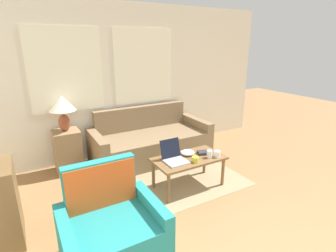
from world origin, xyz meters
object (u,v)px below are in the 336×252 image
(book_red, at_px, (203,153))
(laptop, at_px, (174,157))
(coffee_table, at_px, (189,161))
(cup_navy, at_px, (209,154))
(table_lamp, at_px, (62,107))
(cup_yellow, at_px, (195,159))
(armchair, at_px, (111,233))
(snack_bowl, at_px, (188,153))
(couch, at_px, (150,143))
(cup_white, at_px, (217,154))

(book_red, bearing_deg, laptop, 178.93)
(coffee_table, height_order, cup_navy, cup_navy)
(table_lamp, bearing_deg, cup_navy, -42.46)
(coffee_table, xyz_separation_m, cup_yellow, (-0.00, -0.15, 0.09))
(laptop, distance_m, cup_navy, 0.50)
(armchair, xyz_separation_m, cup_navy, (1.60, 0.60, 0.22))
(coffee_table, xyz_separation_m, snack_bowl, (0.04, 0.10, 0.08))
(couch, height_order, coffee_table, couch)
(cup_navy, bearing_deg, cup_yellow, -175.37)
(armchair, bearing_deg, cup_white, 18.19)
(armchair, distance_m, coffee_table, 1.54)
(couch, height_order, cup_navy, couch)
(couch, xyz_separation_m, snack_bowl, (0.07, -1.08, 0.20))
(armchair, bearing_deg, book_red, 24.67)
(couch, xyz_separation_m, cup_white, (0.38, -1.34, 0.21))
(armchair, height_order, book_red, armchair)
(coffee_table, xyz_separation_m, book_red, (0.26, 0.01, 0.07))
(couch, relative_size, coffee_table, 2.04)
(armchair, xyz_separation_m, book_red, (1.61, 0.74, 0.18))
(couch, height_order, laptop, couch)
(cup_yellow, distance_m, book_red, 0.31)
(coffee_table, relative_size, book_red, 5.09)
(laptop, relative_size, book_red, 1.70)
(coffee_table, distance_m, cup_navy, 0.30)
(cup_white, bearing_deg, snack_bowl, 139.78)
(table_lamp, bearing_deg, armchair, -89.53)
(armchair, distance_m, snack_bowl, 1.63)
(laptop, xyz_separation_m, cup_white, (0.58, -0.19, -0.02))
(cup_yellow, bearing_deg, coffee_table, 89.37)
(cup_navy, bearing_deg, table_lamp, 137.54)
(table_lamp, relative_size, coffee_table, 0.55)
(snack_bowl, bearing_deg, laptop, -163.67)
(table_lamp, bearing_deg, cup_yellow, -47.65)
(table_lamp, bearing_deg, coffee_table, -44.51)
(book_red, bearing_deg, coffee_table, -178.29)
(armchair, bearing_deg, couch, 55.19)
(armchair, relative_size, book_red, 4.69)
(cup_white, relative_size, snack_bowl, 0.44)
(cup_white, xyz_separation_m, book_red, (-0.10, 0.18, -0.03))
(couch, height_order, cup_white, couch)
(couch, distance_m, armchair, 2.32)
(cup_white, distance_m, snack_bowl, 0.41)
(armchair, height_order, snack_bowl, armchair)
(couch, distance_m, cup_white, 1.41)
(coffee_table, height_order, book_red, book_red)
(armchair, bearing_deg, cup_navy, 20.47)
(coffee_table, height_order, cup_yellow, cup_yellow)
(laptop, xyz_separation_m, cup_navy, (0.48, -0.15, -0.01))
(laptop, xyz_separation_m, snack_bowl, (0.27, 0.08, -0.03))
(laptop, bearing_deg, coffee_table, -4.19)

